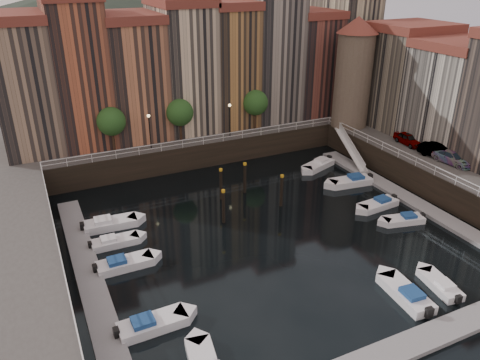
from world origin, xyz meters
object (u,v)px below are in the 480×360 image
boat_left_2 (123,264)px  car_c (453,158)px  gangway (351,147)px  car_b (441,152)px  mooring_pilings (243,190)px  car_a (408,140)px  corner_tower (354,71)px  boat_left_1 (151,324)px

boat_left_2 → car_c: car_c is taller
gangway → car_b: car_b is taller
mooring_pilings → car_a: 21.78m
gangway → car_c: 12.09m
gangway → car_c: size_ratio=1.82×
corner_tower → boat_left_1: bearing=-145.7°
car_a → car_b: (0.11, -4.79, 0.12)m
mooring_pilings → car_a: car_a is taller
boat_left_2 → boat_left_1: bearing=-89.5°
car_c → mooring_pilings: bearing=157.4°
car_c → car_a: bearing=84.5°
boat_left_1 → mooring_pilings: bearing=43.9°
gangway → car_c: car_c is taller
gangway → car_a: bearing=-43.8°
mooring_pilings → car_c: (21.76, -6.38, 2.02)m
boat_left_2 → gangway: bearing=18.4°
corner_tower → mooring_pilings: size_ratio=1.97×
corner_tower → boat_left_2: (-33.43, -14.86, -9.82)m
mooring_pilings → car_b: size_ratio=1.43×
boat_left_1 → boat_left_2: bearing=89.3°
corner_tower → gangway: (-2.90, -4.50, -8.28)m
car_b → mooring_pilings: bearing=152.6°
boat_left_1 → car_a: bearing=19.8°
gangway → car_c: (4.79, -10.96, 1.75)m
corner_tower → mooring_pilings: 23.46m
car_a → car_c: bearing=-85.4°
car_c → gangway: bearing=107.4°
corner_tower → car_a: corner_tower is taller
car_b → boat_left_2: bearing=166.5°
mooring_pilings → boat_left_1: bearing=-134.6°
corner_tower → car_c: corner_tower is taller
mooring_pilings → boat_left_2: size_ratio=1.46×
boat_left_1 → car_a: size_ratio=1.23×
corner_tower → car_b: size_ratio=2.82×
corner_tower → car_c: bearing=-83.0°
boat_left_2 → car_a: size_ratio=1.18×
car_c → car_b: bearing=82.5°
mooring_pilings → gangway: bearing=15.1°
gangway → boat_left_2: 32.27m
boat_left_1 → boat_left_2: size_ratio=1.04×
gangway → car_b: bearing=-62.6°
corner_tower → boat_left_2: 37.88m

